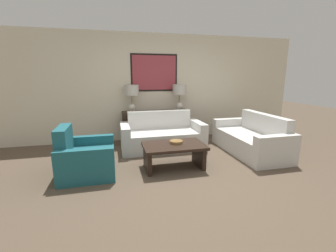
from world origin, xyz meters
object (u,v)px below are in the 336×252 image
Objects in this scene: table_lamp_left at (132,93)px; coffee_table at (174,151)px; decorative_bowl at (176,142)px; couch_by_back_wall at (162,136)px; couch_by_side at (251,140)px; console_table at (157,126)px; armchair_near_back_wall at (85,158)px; table_lamp_right at (179,92)px.

table_lamp_left reaches higher than coffee_table.
coffee_table is 0.17m from decorative_bowl.
couch_by_side is at bearing -22.13° from couch_by_back_wall.
console_table is 2.29m from couch_by_side.
coffee_table is at bearing -73.04° from table_lamp_left.
coffee_table is 4.67× the size of decorative_bowl.
couch_by_side is 3.36m from armchair_near_back_wall.
table_lamp_left is 0.35× the size of couch_by_back_wall.
table_lamp_left is at bearing 106.96° from coffee_table.
couch_by_back_wall is 1.98× the size of armchair_near_back_wall.
couch_by_side reaches higher than decorative_bowl.
armchair_near_back_wall is (-0.95, -1.74, -0.95)m from table_lamp_left.
couch_by_side is at bearing 12.98° from coffee_table.
table_lamp_left reaches higher than armchair_near_back_wall.
couch_by_back_wall and couch_by_side have the same top height.
console_table is at bearing 180.00° from table_lamp_right.
couch_by_back_wall is 1.70× the size of coffee_table.
console_table is 1.83m from coffee_table.
couch_by_back_wall is 1.88m from armchair_near_back_wall.
table_lamp_right is at bearing 48.38° from couch_by_back_wall.
table_lamp_left is 2.19m from armchair_near_back_wall.
coffee_table is at bearing -167.02° from couch_by_side.
table_lamp_left is 0.35× the size of couch_by_side.
console_table is 2.60× the size of table_lamp_right.
coffee_table is (-0.64, -1.83, -0.91)m from table_lamp_right.
couch_by_side is (1.80, -1.41, -0.10)m from console_table.
armchair_near_back_wall is (-1.51, 0.10, -0.04)m from coffee_table.
couch_by_side is (1.20, -1.41, -0.95)m from table_lamp_right.
couch_by_back_wall is at bearing 34.36° from armchair_near_back_wall.
couch_by_side is 7.93× the size of decorative_bowl.
table_lamp_right reaches higher than console_table.
armchair_near_back_wall is at bearing -131.76° from console_table.
console_table is 0.92× the size of couch_by_back_wall.
table_lamp_left is 2.94m from couch_by_side.
decorative_bowl is (-1.78, -0.37, 0.18)m from couch_by_side.
table_lamp_left is at bearing 109.17° from decorative_bowl.
armchair_near_back_wall is at bearing -174.40° from couch_by_side.
couch_by_side is 1.70× the size of coffee_table.
table_lamp_left is (-0.60, -0.00, 0.85)m from console_table.
armchair_near_back_wall is at bearing 178.60° from decorative_bowl.
console_table is at bearing 0.00° from table_lamp_left.
couch_by_back_wall is (-0.60, -0.68, -0.95)m from table_lamp_right.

